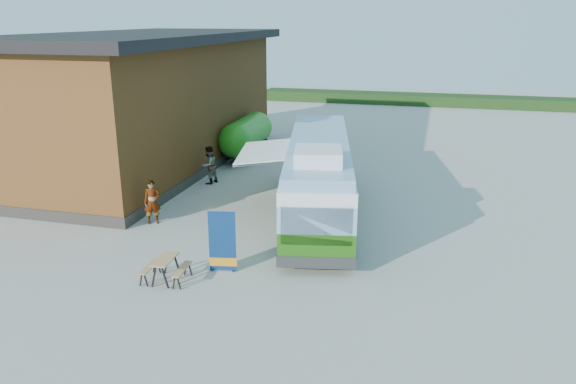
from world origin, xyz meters
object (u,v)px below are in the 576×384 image
(picnic_table, at_px, (165,264))
(person_a, at_px, (152,202))
(slurry_tanker, at_px, (246,135))
(banner, at_px, (222,247))
(person_b, at_px, (209,165))
(bus, at_px, (318,174))

(picnic_table, relative_size, person_a, 0.78)
(slurry_tanker, bearing_deg, picnic_table, -81.11)
(banner, distance_m, person_b, 10.75)
(picnic_table, bearing_deg, banner, 32.77)
(bus, distance_m, banner, 6.81)
(slurry_tanker, bearing_deg, banner, -75.01)
(picnic_table, height_order, slurry_tanker, slurry_tanker)
(banner, height_order, slurry_tanker, slurry_tanker)
(banner, distance_m, person_a, 5.83)
(bus, relative_size, person_a, 6.83)
(bus, distance_m, person_a, 7.14)
(picnic_table, xyz_separation_m, slurry_tanker, (-3.00, 16.88, 0.83))
(banner, bearing_deg, person_a, 129.97)
(person_a, bearing_deg, person_b, 57.81)
(bus, bearing_deg, banner, -118.16)
(person_a, bearing_deg, bus, -8.64)
(banner, bearing_deg, person_b, 103.59)
(banner, relative_size, picnic_table, 1.48)
(bus, relative_size, banner, 5.93)
(banner, height_order, person_b, banner)
(banner, xyz_separation_m, person_a, (-4.56, 3.63, 0.05))
(bus, bearing_deg, person_a, -167.94)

